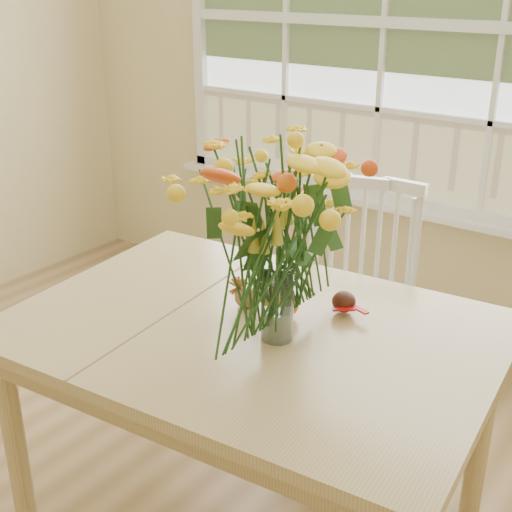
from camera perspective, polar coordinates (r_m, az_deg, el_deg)
The scene contains 8 objects.
wall_back at distance 3.44m, azimuth 10.70°, elevation 15.31°, with size 4.00×0.02×2.70m, color beige.
window at distance 3.38m, azimuth 10.62°, elevation 18.30°, with size 2.42×0.12×1.74m.
dining_table at distance 2.13m, azimuth -0.32°, elevation -7.92°, with size 1.55×1.18×0.78m.
windsor_chair at distance 2.78m, azimuth 8.25°, elevation -3.32°, with size 0.58×0.57×1.00m.
flower_vase at distance 1.88m, azimuth 1.87°, elevation 1.68°, with size 0.45×0.45×0.53m.
pumpkin at distance 2.12m, azimuth 2.29°, elevation -4.17°, with size 0.10×0.10×0.08m, color orange.
turkey_figurine at distance 2.16m, azimuth -0.72°, elevation -3.55°, with size 0.10×0.09×0.10m.
dark_gourd at distance 2.16m, azimuth 7.33°, elevation -3.88°, with size 0.12×0.08×0.07m.
Camera 1 is at (1.51, -0.81, 1.77)m, focal length 48.00 mm.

